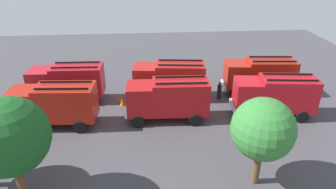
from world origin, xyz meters
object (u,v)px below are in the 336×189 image
Objects in this scene: fire_truck_1 at (170,78)px; tree_1 at (9,137)px; fire_truck_5 at (54,103)px; fire_truck_3 at (275,94)px; traffic_cone_1 at (120,98)px; traffic_cone_2 at (122,102)px; tree_0 at (263,130)px; fire_truck_2 at (67,81)px; fire_truck_0 at (260,74)px; traffic_cone_0 at (42,91)px; firefighter_0 at (219,90)px; firefighter_1 at (62,78)px; fire_truck_4 at (168,98)px.

tree_1 reaches higher than fire_truck_1.
fire_truck_5 is (10.12, 4.53, 0.00)m from fire_truck_1.
tree_1 reaches higher than fire_truck_3.
tree_1 is at bearing 59.74° from fire_truck_1.
traffic_cone_2 is at bearing 108.51° from traffic_cone_1.
fire_truck_5 is at bearing -29.27° from tree_0.
fire_truck_1 is 1.02× the size of fire_truck_2.
traffic_cone_1 is at bearing 7.27° from fire_truck_0.
tree_1 is at bearing 1.91° from tree_0.
fire_truck_5 is at bearing 115.82° from traffic_cone_0.
fire_truck_1 is 1.08× the size of tree_1.
firefighter_0 is 0.26× the size of tree_1.
tree_1 reaches higher than firefighter_1.
fire_truck_0 is 9.87× the size of traffic_cone_0.
fire_truck_4 is 9.99× the size of traffic_cone_1.
fire_truck_0 and fire_truck_2 have the same top height.
fire_truck_1 is 4.40× the size of firefighter_1.
fire_truck_4 is 5.49m from traffic_cone_2.
traffic_cone_1 is at bearing -110.86° from tree_1.
firefighter_1 is at bearing -12.01° from fire_truck_1.
fire_truck_3 is at bearing 160.88° from fire_truck_1.
fire_truck_5 is (0.11, 4.65, 0.00)m from fire_truck_2.
fire_truck_3 is 14.20m from traffic_cone_2.
fire_truck_5 is 6.52m from traffic_cone_2.
fire_truck_1 reaches higher than traffic_cone_0.
fire_truck_5 is (9.63, 0.25, 0.00)m from fire_truck_4.
fire_truck_0 is 1.02× the size of fire_truck_2.
fire_truck_5 is (19.13, 0.18, 0.00)m from fire_truck_3.
firefighter_0 is at bearing -162.06° from fire_truck_5.
traffic_cone_1 is at bearing -9.28° from fire_truck_3.
traffic_cone_1 is at bearing -72.76° from firefighter_0.
firefighter_0 is at bearing -140.03° from tree_1.
fire_truck_1 is 13.50m from traffic_cone_0.
tree_0 is at bearing -178.09° from tree_1.
traffic_cone_0 is at bearing -63.24° from firefighter_1.
fire_truck_1 is at bearing -79.34° from firefighter_0.
fire_truck_3 is 22.19m from firefighter_1.
firefighter_1 is at bearing -76.53° from fire_truck_5.
traffic_cone_0 is 1.04× the size of traffic_cone_2.
fire_truck_1 is 16.70m from tree_1.
fire_truck_0 is 21.22m from firefighter_1.
traffic_cone_1 is at bearing 175.56° from fire_truck_2.
fire_truck_3 reaches higher than traffic_cone_0.
traffic_cone_0 is (3.12, -6.46, -1.78)m from fire_truck_5.
fire_truck_0 is at bearing -162.37° from fire_truck_5.
fire_truck_0 is 1.00× the size of fire_truck_5.
fire_truck_0 is 14.25m from traffic_cone_2.
traffic_cone_2 is (-5.28, 1.43, -1.79)m from fire_truck_2.
tree_0 is 23.30m from traffic_cone_0.
firefighter_0 is at bearing -92.17° from tree_0.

